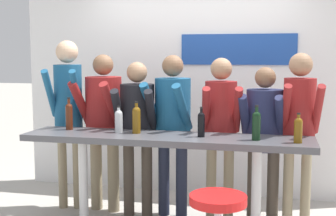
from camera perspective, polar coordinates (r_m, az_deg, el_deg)
name	(u,v)px	position (r m, az deg, el deg)	size (l,w,h in m)	color
back_wall	(194,88)	(5.73, 3.18, 2.50)	(4.32, 0.12, 2.60)	white
tasting_table	(166,150)	(4.41, -0.25, -5.16)	(2.72, 0.56, 0.95)	#4C4C51
person_far_left	(68,103)	(5.21, -12.10, 0.64)	(0.42, 0.57, 1.86)	gray
person_left	(103,115)	(5.09, -7.88, -0.91)	(0.52, 0.61, 1.71)	gray
person_center_left	(137,122)	(4.87, -3.78, -1.71)	(0.46, 0.55, 1.63)	#473D33
person_center	(172,118)	(4.85, 0.53, -1.22)	(0.51, 0.61, 1.70)	#23283D
person_center_right	(221,120)	(4.74, 6.44, -1.49)	(0.44, 0.55, 1.68)	gray
person_right	(264,128)	(4.74, 11.63, -2.45)	(0.47, 0.55, 1.59)	#473D33
person_far_right	(299,119)	(4.67, 15.70, -1.33)	(0.39, 0.53, 1.72)	gray
wine_bottle_0	(298,129)	(4.16, 15.59, -2.47)	(0.07, 0.07, 0.26)	brown
wine_bottle_1	(136,119)	(4.49, -3.87, -1.29)	(0.08, 0.08, 0.31)	brown
wine_bottle_2	(256,124)	(4.20, 10.72, -1.95)	(0.08, 0.08, 0.31)	black
wine_bottle_3	(119,120)	(4.56, -6.03, -1.47)	(0.08, 0.08, 0.26)	#B7BCC1
wine_bottle_4	(69,115)	(4.79, -11.97, -0.85)	(0.07, 0.07, 0.33)	#4C1E0F
wine_bottle_5	(201,123)	(4.30, 4.08, -1.85)	(0.07, 0.07, 0.28)	black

